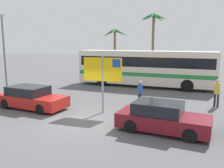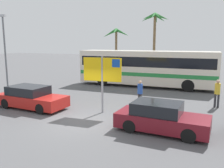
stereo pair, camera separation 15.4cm
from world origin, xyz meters
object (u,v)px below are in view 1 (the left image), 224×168
object	(u,v)px
car_red	(31,98)
pedestrian_near_sign	(217,91)
ferry_sign	(103,72)
pedestrian_crossing_lot	(140,91)
bus_front_coach	(145,67)
car_maroon	(162,118)

from	to	relation	value
car_red	pedestrian_near_sign	bearing A→B (deg)	26.09
ferry_sign	pedestrian_crossing_lot	distance (m)	3.00
bus_front_coach	ferry_sign	distance (m)	8.90
bus_front_coach	car_red	world-z (taller)	bus_front_coach
bus_front_coach	pedestrian_crossing_lot	world-z (taller)	bus_front_coach
car_red	car_maroon	world-z (taller)	same
ferry_sign	pedestrian_crossing_lot	bearing A→B (deg)	51.17
bus_front_coach	car_maroon	size ratio (longest dim) A/B	2.91
bus_front_coach	pedestrian_near_sign	world-z (taller)	bus_front_coach
car_red	pedestrian_crossing_lot	bearing A→B (deg)	29.50
bus_front_coach	pedestrian_crossing_lot	size ratio (longest dim) A/B	7.48
ferry_sign	car_maroon	bearing A→B (deg)	-29.20
ferry_sign	car_red	distance (m)	4.83
bus_front_coach	pedestrian_crossing_lot	bearing A→B (deg)	-79.33
pedestrian_crossing_lot	pedestrian_near_sign	xyz separation A→B (m)	(4.44, 1.36, 0.08)
bus_front_coach	pedestrian_crossing_lot	xyz separation A→B (m)	(1.26, -6.71, -0.85)
car_maroon	ferry_sign	bearing A→B (deg)	158.09
ferry_sign	pedestrian_near_sign	size ratio (longest dim) A/B	1.86
car_red	pedestrian_crossing_lot	world-z (taller)	pedestrian_crossing_lot
car_maroon	pedestrian_near_sign	xyz separation A→B (m)	(2.44, 5.23, 0.38)
ferry_sign	pedestrian_near_sign	distance (m)	7.06
car_maroon	car_red	bearing A→B (deg)	176.53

